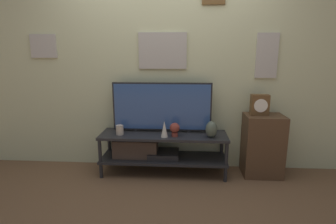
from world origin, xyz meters
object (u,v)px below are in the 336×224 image
(vase_slim_bronze, at_px, (164,129))
(vase_urn_stoneware, at_px, (211,129))
(candle_jar, at_px, (120,130))
(mantel_clock, at_px, (260,105))
(decorative_bust, at_px, (175,129))
(television, at_px, (162,107))

(vase_slim_bronze, distance_m, vase_urn_stoneware, 0.53)
(vase_urn_stoneware, relative_size, candle_jar, 1.69)
(candle_jar, distance_m, mantel_clock, 1.64)
(decorative_bust, bearing_deg, vase_urn_stoneware, -1.28)
(television, distance_m, candle_jar, 0.56)
(vase_slim_bronze, relative_size, decorative_bust, 1.18)
(candle_jar, bearing_deg, vase_slim_bronze, -6.50)
(television, bearing_deg, decorative_bust, -47.37)
(mantel_clock, bearing_deg, candle_jar, -176.05)
(candle_jar, height_order, mantel_clock, mantel_clock)
(vase_slim_bronze, relative_size, vase_urn_stoneware, 1.00)
(vase_slim_bronze, xyz_separation_m, vase_urn_stoneware, (0.53, 0.02, 0.00))
(television, distance_m, decorative_bust, 0.32)
(vase_slim_bronze, distance_m, mantel_clock, 1.13)
(vase_urn_stoneware, relative_size, mantel_clock, 0.79)
(candle_jar, xyz_separation_m, decorative_bust, (0.64, -0.03, 0.04))
(vase_urn_stoneware, xyz_separation_m, decorative_bust, (-0.41, 0.01, -0.00))
(mantel_clock, bearing_deg, vase_urn_stoneware, -165.10)
(television, distance_m, vase_slim_bronze, 0.30)
(television, xyz_separation_m, candle_jar, (-0.48, -0.15, -0.25))
(vase_urn_stoneware, bearing_deg, decorative_bust, 178.72)
(television, bearing_deg, vase_urn_stoneware, -17.82)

